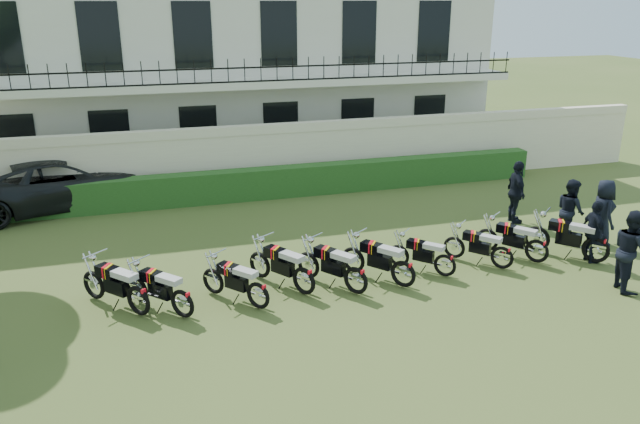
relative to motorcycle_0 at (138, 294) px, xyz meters
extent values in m
plane|color=#3F5421|center=(3.89, 0.08, -0.52)|extent=(100.00, 100.00, 0.00)
cube|color=beige|center=(3.89, 8.08, 0.48)|extent=(30.00, 0.30, 2.00)
cube|color=beige|center=(3.89, 8.08, 1.63)|extent=(30.00, 0.35, 0.30)
cube|color=#1D4619|center=(4.89, 7.28, -0.02)|extent=(18.00, 0.60, 1.00)
cube|color=silver|center=(3.89, 14.08, 2.98)|extent=(20.00, 8.00, 7.00)
cube|color=silver|center=(3.89, 9.38, 2.98)|extent=(20.00, 1.40, 0.25)
cube|color=black|center=(3.89, 8.73, 3.58)|extent=(20.00, 0.05, 0.05)
cube|color=black|center=(3.89, 8.73, 3.13)|extent=(20.00, 0.05, 0.05)
cube|color=black|center=(-3.61, 10.10, 1.08)|extent=(1.30, 0.12, 2.20)
cube|color=black|center=(-0.61, 10.10, 1.08)|extent=(1.30, 0.12, 2.20)
cube|color=black|center=(-0.61, 10.10, 4.58)|extent=(1.30, 0.12, 2.20)
cube|color=black|center=(2.39, 10.10, 1.08)|extent=(1.30, 0.12, 2.20)
cube|color=black|center=(2.39, 10.10, 4.58)|extent=(1.30, 0.12, 2.20)
cube|color=black|center=(5.39, 10.10, 1.08)|extent=(1.30, 0.12, 2.20)
cube|color=black|center=(5.39, 10.10, 4.58)|extent=(1.30, 0.12, 2.20)
cube|color=black|center=(8.39, 10.10, 1.08)|extent=(1.30, 0.12, 2.20)
cube|color=black|center=(8.39, 10.10, 4.58)|extent=(1.30, 0.12, 2.20)
cube|color=black|center=(11.39, 10.10, 1.08)|extent=(1.30, 0.12, 2.20)
cube|color=black|center=(11.39, 10.10, 4.58)|extent=(1.30, 0.12, 2.20)
torus|color=black|center=(0.46, -0.53, -0.19)|extent=(0.50, 0.56, 0.66)
torus|color=black|center=(-0.46, 0.53, -0.19)|extent=(0.50, 0.56, 0.66)
cube|color=black|center=(0.03, -0.04, -0.03)|extent=(0.53, 0.57, 0.32)
cube|color=black|center=(-0.13, 0.15, 0.26)|extent=(0.53, 0.55, 0.24)
cube|color=red|center=(-0.13, 0.15, 0.27)|extent=(0.22, 0.30, 0.25)
cube|color=#E7A90C|center=(-0.09, 0.10, 0.27)|extent=(0.19, 0.28, 0.25)
cube|color=#A9A9A9|center=(0.22, -0.26, 0.30)|extent=(0.58, 0.62, 0.13)
cylinder|color=silver|center=(-0.35, 0.41, 0.58)|extent=(0.51, 0.45, 0.03)
torus|color=black|center=(1.31, -0.84, -0.21)|extent=(0.48, 0.52, 0.62)
torus|color=black|center=(0.42, 0.13, -0.21)|extent=(0.48, 0.52, 0.62)
cube|color=black|center=(0.90, -0.39, -0.06)|extent=(0.51, 0.54, 0.30)
cube|color=black|center=(0.74, -0.22, 0.21)|extent=(0.50, 0.51, 0.22)
cube|color=red|center=(0.74, -0.22, 0.22)|extent=(0.20, 0.28, 0.23)
cube|color=#E7A90C|center=(0.78, -0.26, 0.22)|extent=(0.17, 0.27, 0.23)
cube|color=#A9A9A9|center=(1.08, -0.59, 0.25)|extent=(0.56, 0.58, 0.12)
cylinder|color=silver|center=(0.52, 0.02, 0.52)|extent=(0.47, 0.43, 0.03)
torus|color=black|center=(2.84, -0.91, -0.22)|extent=(0.45, 0.52, 0.60)
torus|color=black|center=(2.02, 0.08, -0.22)|extent=(0.45, 0.52, 0.60)
cube|color=black|center=(2.46, -0.45, -0.07)|extent=(0.48, 0.53, 0.30)
cube|color=black|center=(2.32, -0.28, 0.20)|extent=(0.48, 0.51, 0.22)
cube|color=red|center=(2.32, -0.28, 0.20)|extent=(0.20, 0.27, 0.23)
cube|color=#E7A90C|center=(2.36, -0.32, 0.20)|extent=(0.18, 0.26, 0.23)
cube|color=#A9A9A9|center=(2.64, -0.66, 0.23)|extent=(0.53, 0.57, 0.12)
cylinder|color=silver|center=(2.12, -0.03, 0.49)|extent=(0.47, 0.40, 0.03)
torus|color=black|center=(3.92, -0.60, -0.20)|extent=(0.44, 0.59, 0.65)
torus|color=black|center=(3.16, 0.54, -0.20)|extent=(0.44, 0.59, 0.65)
cube|color=black|center=(3.57, -0.08, -0.04)|extent=(0.48, 0.59, 0.32)
cube|color=black|center=(3.43, 0.13, 0.25)|extent=(0.49, 0.55, 0.23)
cube|color=red|center=(3.43, 0.13, 0.26)|extent=(0.24, 0.28, 0.24)
cube|color=#E7A90C|center=(3.47, 0.07, 0.26)|extent=(0.21, 0.26, 0.24)
cube|color=#A9A9A9|center=(3.73, -0.31, 0.29)|extent=(0.53, 0.62, 0.13)
cylinder|color=silver|center=(3.25, 0.41, 0.56)|extent=(0.55, 0.38, 0.03)
torus|color=black|center=(5.04, -0.90, -0.20)|extent=(0.44, 0.58, 0.64)
torus|color=black|center=(4.26, 0.22, -0.20)|extent=(0.44, 0.58, 0.64)
cube|color=black|center=(4.68, -0.38, -0.04)|extent=(0.49, 0.58, 0.31)
cube|color=black|center=(4.54, -0.18, 0.24)|extent=(0.49, 0.54, 0.23)
cube|color=red|center=(4.54, -0.18, 0.25)|extent=(0.23, 0.28, 0.24)
cube|color=#E7A90C|center=(4.58, -0.23, 0.25)|extent=(0.21, 0.26, 0.24)
cube|color=#A9A9A9|center=(4.84, -0.61, 0.28)|extent=(0.54, 0.62, 0.13)
cylinder|color=silver|center=(4.35, 0.09, 0.55)|extent=(0.53, 0.39, 0.03)
torus|color=black|center=(6.21, -0.86, -0.20)|extent=(0.46, 0.57, 0.64)
torus|color=black|center=(5.39, 0.23, -0.20)|extent=(0.46, 0.57, 0.64)
cube|color=black|center=(5.84, -0.35, -0.04)|extent=(0.50, 0.57, 0.31)
cube|color=black|center=(5.69, -0.16, 0.24)|extent=(0.50, 0.54, 0.23)
cube|color=red|center=(5.69, -0.16, 0.25)|extent=(0.22, 0.28, 0.24)
cube|color=#E7A90C|center=(5.73, -0.21, 0.25)|extent=(0.20, 0.27, 0.24)
cube|color=#A9A9A9|center=(6.01, -0.58, 0.28)|extent=(0.55, 0.61, 0.13)
cylinder|color=silver|center=(5.49, 0.11, 0.55)|extent=(0.52, 0.40, 0.03)
torus|color=black|center=(7.39, -0.49, -0.24)|extent=(0.44, 0.46, 0.55)
torus|color=black|center=(6.58, 0.37, -0.24)|extent=(0.44, 0.46, 0.55)
cube|color=black|center=(7.02, -0.09, -0.11)|extent=(0.46, 0.48, 0.27)
cube|color=black|center=(6.88, 0.06, 0.14)|extent=(0.45, 0.46, 0.20)
cube|color=red|center=(6.88, 0.06, 0.15)|extent=(0.18, 0.25, 0.21)
cube|color=#E7A90C|center=(6.91, 0.02, 0.15)|extent=(0.15, 0.24, 0.21)
cube|color=#A9A9A9|center=(7.19, -0.27, 0.18)|extent=(0.50, 0.51, 0.11)
cylinder|color=silver|center=(6.68, 0.28, 0.41)|extent=(0.42, 0.39, 0.03)
torus|color=black|center=(8.93, -0.51, -0.23)|extent=(0.44, 0.49, 0.57)
torus|color=black|center=(8.13, 0.42, -0.23)|extent=(0.44, 0.49, 0.57)
cube|color=black|center=(8.56, -0.08, -0.09)|extent=(0.47, 0.50, 0.28)
cube|color=black|center=(8.42, 0.08, 0.16)|extent=(0.46, 0.48, 0.21)
cube|color=red|center=(8.42, 0.08, 0.17)|extent=(0.19, 0.26, 0.22)
cube|color=#E7A90C|center=(8.45, 0.04, 0.17)|extent=(0.16, 0.24, 0.22)
cube|color=#A9A9A9|center=(8.73, -0.27, 0.20)|extent=(0.51, 0.54, 0.11)
cylinder|color=silver|center=(8.22, 0.31, 0.44)|extent=(0.44, 0.39, 0.03)
torus|color=black|center=(9.95, -0.49, -0.22)|extent=(0.43, 0.54, 0.61)
torus|color=black|center=(9.17, 0.55, -0.22)|extent=(0.43, 0.54, 0.61)
cube|color=black|center=(9.59, -0.01, -0.07)|extent=(0.47, 0.54, 0.30)
cube|color=black|center=(9.45, 0.17, 0.20)|extent=(0.47, 0.51, 0.22)
cube|color=red|center=(9.45, 0.17, 0.21)|extent=(0.21, 0.27, 0.23)
cube|color=#E7A90C|center=(9.49, 0.13, 0.21)|extent=(0.19, 0.25, 0.23)
cube|color=#A9A9A9|center=(9.75, -0.22, 0.24)|extent=(0.52, 0.58, 0.12)
cylinder|color=silver|center=(9.26, 0.43, 0.50)|extent=(0.49, 0.38, 0.03)
torus|color=black|center=(11.41, -0.94, -0.19)|extent=(0.51, 0.58, 0.67)
torus|color=black|center=(10.48, 0.15, -0.19)|extent=(0.51, 0.58, 0.67)
cube|color=black|center=(10.98, -0.44, -0.02)|extent=(0.54, 0.59, 0.33)
cube|color=black|center=(10.82, -0.24, 0.28)|extent=(0.54, 0.56, 0.24)
cube|color=red|center=(10.82, -0.24, 0.29)|extent=(0.22, 0.30, 0.25)
cube|color=#E7A90C|center=(10.86, -0.29, 0.29)|extent=(0.19, 0.29, 0.25)
cube|color=#A9A9A9|center=(11.18, -0.66, 0.32)|extent=(0.59, 0.63, 0.13)
cylinder|color=silver|center=(10.59, 0.03, 0.61)|extent=(0.52, 0.45, 0.03)
imported|color=black|center=(-2.21, 8.15, 0.29)|extent=(6.27, 4.11, 1.60)
imported|color=black|center=(10.65, -1.80, 0.43)|extent=(0.96, 1.09, 1.88)
imported|color=black|center=(10.94, -0.26, 0.28)|extent=(0.51, 0.98, 1.60)
imported|color=black|center=(11.94, 0.66, 0.38)|extent=(0.77, 0.99, 1.80)
imported|color=black|center=(11.30, 1.14, 0.35)|extent=(0.76, 0.92, 1.74)
imported|color=black|center=(10.73, 2.84, 0.41)|extent=(0.67, 1.16, 1.86)
camera|label=1|loc=(0.32, -12.19, 5.77)|focal=35.00mm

